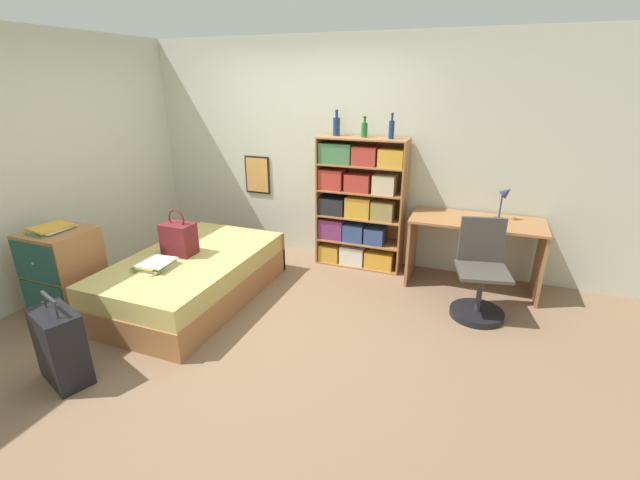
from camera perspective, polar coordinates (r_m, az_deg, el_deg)
name	(u,v)px	position (r m, az deg, el deg)	size (l,w,h in m)	color
ground_plane	(248,309)	(4.33, -9.62, -9.00)	(14.00, 14.00, 0.00)	#84664C
wall_back	(310,151)	(5.32, -1.31, 11.80)	(10.00, 0.09, 2.60)	beige
wall_left	(63,163)	(5.27, -31.03, 8.81)	(0.06, 10.00, 2.60)	beige
bed	(194,277)	(4.56, -16.47, -4.73)	(1.15, 1.93, 0.46)	#A36B3D
handbag	(179,238)	(4.50, -18.31, 0.20)	(0.31, 0.22, 0.47)	maroon
book_stack_on_bed	(155,264)	(4.30, -21.13, -3.05)	(0.35, 0.39, 0.06)	beige
suitcase	(61,347)	(3.74, -31.27, -12.05)	(0.48, 0.37, 0.70)	black
dresser	(64,271)	(4.74, -30.95, -3.62)	(0.56, 0.54, 0.82)	#A36B3D
magazine_pile_on_dresser	(52,228)	(4.64, -32.17, 1.32)	(0.31, 0.37, 0.04)	#427A4C
bookcase	(358,205)	(5.01, 5.05, 4.66)	(1.01, 0.34, 1.52)	#A36B3D
bottle_green	(337,126)	(4.98, 2.22, 14.98)	(0.08, 0.08, 0.28)	navy
bottle_brown	(364,129)	(4.86, 5.95, 14.48)	(0.07, 0.07, 0.22)	#1E6B2D
bottle_clear	(392,129)	(4.76, 9.52, 14.40)	(0.06, 0.06, 0.27)	navy
desk	(475,240)	(4.78, 19.91, 0.03)	(1.33, 0.61, 0.76)	#A36B3D
desk_lamp	(505,197)	(4.73, 23.43, 5.23)	(0.16, 0.12, 0.37)	navy
desk_chair	(479,286)	(4.32, 20.45, -5.76)	(0.54, 0.54, 0.92)	black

